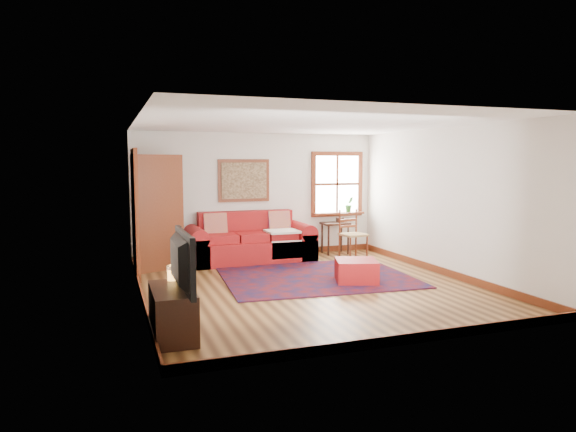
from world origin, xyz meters
name	(u,v)px	position (x,y,z in m)	size (l,w,h in m)	color
ground	(308,286)	(0.00, 0.00, 0.00)	(5.50, 5.50, 0.00)	#482A13
room_envelope	(308,180)	(0.00, 0.02, 1.65)	(5.04, 5.54, 2.52)	silver
window	(339,191)	(1.78, 2.70, 1.31)	(1.18, 0.20, 1.38)	white
doorway	(150,212)	(-2.21, 1.78, 1.07)	(0.89, 1.08, 2.14)	black
framed_artwork	(244,181)	(-0.30, 2.71, 1.55)	(1.05, 0.07, 0.85)	maroon
persian_rug	(316,277)	(0.35, 0.52, 0.01)	(3.06, 2.45, 0.02)	#550C0C
red_leather_sofa	(250,245)	(-0.31, 2.28, 0.32)	(2.43, 1.00, 0.95)	#A01417
red_ottoman	(356,271)	(0.82, -0.02, 0.18)	(0.64, 0.64, 0.36)	#A01417
side_table	(335,228)	(1.60, 2.46, 0.54)	(0.55, 0.41, 0.66)	black
ladder_back_chair	(352,232)	(1.66, 1.82, 0.53)	(0.51, 0.50, 0.98)	tan
media_cabinet	(172,312)	(-2.26, -1.65, 0.27)	(0.44, 0.98, 0.54)	black
television	(174,261)	(-2.24, -1.75, 0.86)	(1.12, 0.15, 0.64)	black
candle_hurricane	(172,274)	(-2.21, -1.27, 0.62)	(0.12, 0.12, 0.18)	silver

